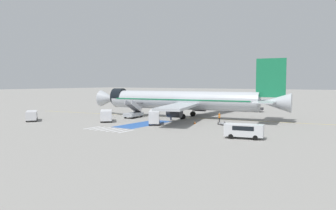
{
  "coord_description": "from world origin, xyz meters",
  "views": [
    {
      "loc": [
        33.96,
        -59.07,
        7.37
      ],
      "look_at": [
        -3.84,
        -0.53,
        2.54
      ],
      "focal_mm": 35.0,
      "sensor_mm": 36.0,
      "label": 1
    }
  ],
  "objects_px": {
    "service_van_3": "(106,115)",
    "traffic_cone_0": "(195,122)",
    "fuel_tanker": "(243,105)",
    "ground_crew_0": "(219,117)",
    "ground_crew_1": "(158,114)",
    "service_van_2": "(244,130)",
    "airliner": "(184,100)",
    "service_van_0": "(32,115)",
    "baggage_cart": "(225,124)",
    "ground_crew_2": "(171,115)",
    "boarding_stairs_forward": "(134,113)",
    "service_van_1": "(154,116)"
  },
  "relations": [
    {
      "from": "service_van_3",
      "to": "traffic_cone_0",
      "type": "relative_size",
      "value": 10.37
    },
    {
      "from": "fuel_tanker",
      "to": "service_van_3",
      "type": "distance_m",
      "value": 37.6
    },
    {
      "from": "ground_crew_0",
      "to": "ground_crew_1",
      "type": "bearing_deg",
      "value": -130.87
    },
    {
      "from": "service_van_2",
      "to": "ground_crew_1",
      "type": "xyz_separation_m",
      "value": [
        -22.27,
        12.43,
        -0.17
      ]
    },
    {
      "from": "airliner",
      "to": "ground_crew_0",
      "type": "distance_m",
      "value": 11.01
    },
    {
      "from": "service_van_0",
      "to": "baggage_cart",
      "type": "height_order",
      "value": "service_van_0"
    },
    {
      "from": "airliner",
      "to": "service_van_3",
      "type": "xyz_separation_m",
      "value": [
        -8.91,
        -13.82,
        -2.35
      ]
    },
    {
      "from": "airliner",
      "to": "baggage_cart",
      "type": "relative_size",
      "value": 14.06
    },
    {
      "from": "service_van_2",
      "to": "service_van_3",
      "type": "xyz_separation_m",
      "value": [
        -28.33,
        4.02,
        0.12
      ]
    },
    {
      "from": "ground_crew_1",
      "to": "ground_crew_2",
      "type": "height_order",
      "value": "ground_crew_2"
    },
    {
      "from": "service_van_0",
      "to": "ground_crew_0",
      "type": "bearing_deg",
      "value": 155.78
    },
    {
      "from": "service_van_3",
      "to": "baggage_cart",
      "type": "relative_size",
      "value": 1.68
    },
    {
      "from": "ground_crew_2",
      "to": "traffic_cone_0",
      "type": "height_order",
      "value": "ground_crew_2"
    },
    {
      "from": "fuel_tanker",
      "to": "service_van_0",
      "type": "distance_m",
      "value": 49.74
    },
    {
      "from": "service_van_3",
      "to": "ground_crew_2",
      "type": "distance_m",
      "value": 12.44
    },
    {
      "from": "service_van_2",
      "to": "baggage_cart",
      "type": "bearing_deg",
      "value": -158.11
    },
    {
      "from": "boarding_stairs_forward",
      "to": "service_van_0",
      "type": "relative_size",
      "value": 1.05
    },
    {
      "from": "boarding_stairs_forward",
      "to": "service_van_1",
      "type": "bearing_deg",
      "value": -41.49
    },
    {
      "from": "boarding_stairs_forward",
      "to": "airliner",
      "type": "bearing_deg",
      "value": 25.06
    },
    {
      "from": "service_van_2",
      "to": "service_van_3",
      "type": "distance_m",
      "value": 28.62
    },
    {
      "from": "ground_crew_1",
      "to": "traffic_cone_0",
      "type": "height_order",
      "value": "ground_crew_1"
    },
    {
      "from": "airliner",
      "to": "traffic_cone_0",
      "type": "xyz_separation_m",
      "value": [
        6.69,
        -7.73,
        -3.38
      ]
    },
    {
      "from": "boarding_stairs_forward",
      "to": "fuel_tanker",
      "type": "bearing_deg",
      "value": 54.0
    },
    {
      "from": "service_van_0",
      "to": "ground_crew_2",
      "type": "relative_size",
      "value": 2.98
    },
    {
      "from": "service_van_0",
      "to": "airliner",
      "type": "bearing_deg",
      "value": 171.8
    },
    {
      "from": "fuel_tanker",
      "to": "ground_crew_1",
      "type": "bearing_deg",
      "value": 153.14
    },
    {
      "from": "ground_crew_0",
      "to": "fuel_tanker",
      "type": "bearing_deg",
      "value": 143.93
    },
    {
      "from": "boarding_stairs_forward",
      "to": "baggage_cart",
      "type": "bearing_deg",
      "value": -10.52
    },
    {
      "from": "service_van_2",
      "to": "baggage_cart",
      "type": "height_order",
      "value": "service_van_2"
    },
    {
      "from": "boarding_stairs_forward",
      "to": "traffic_cone_0",
      "type": "relative_size",
      "value": 11.26
    },
    {
      "from": "traffic_cone_0",
      "to": "service_van_3",
      "type": "bearing_deg",
      "value": -158.69
    },
    {
      "from": "service_van_1",
      "to": "baggage_cart",
      "type": "bearing_deg",
      "value": 173.74
    },
    {
      "from": "ground_crew_1",
      "to": "airliner",
      "type": "bearing_deg",
      "value": 15.84
    },
    {
      "from": "service_van_3",
      "to": "ground_crew_0",
      "type": "distance_m",
      "value": 21.11
    },
    {
      "from": "service_van_0",
      "to": "service_van_2",
      "type": "height_order",
      "value": "service_van_2"
    },
    {
      "from": "service_van_2",
      "to": "service_van_0",
      "type": "bearing_deg",
      "value": -97.61
    },
    {
      "from": "service_van_1",
      "to": "baggage_cart",
      "type": "distance_m",
      "value": 12.32
    },
    {
      "from": "ground_crew_1",
      "to": "traffic_cone_0",
      "type": "xyz_separation_m",
      "value": [
        9.54,
        -2.33,
        -0.74
      ]
    },
    {
      "from": "service_van_0",
      "to": "traffic_cone_0",
      "type": "bearing_deg",
      "value": 152.7
    },
    {
      "from": "service_van_3",
      "to": "ground_crew_1",
      "type": "height_order",
      "value": "service_van_3"
    },
    {
      "from": "service_van_1",
      "to": "ground_crew_0",
      "type": "distance_m",
      "value": 11.95
    },
    {
      "from": "boarding_stairs_forward",
      "to": "service_van_3",
      "type": "height_order",
      "value": "boarding_stairs_forward"
    },
    {
      "from": "airliner",
      "to": "baggage_cart",
      "type": "xyz_separation_m",
      "value": [
        11.93,
        -6.58,
        -3.37
      ]
    },
    {
      "from": "airliner",
      "to": "fuel_tanker",
      "type": "bearing_deg",
      "value": -22.39
    },
    {
      "from": "fuel_tanker",
      "to": "service_van_0",
      "type": "bearing_deg",
      "value": 137.43
    },
    {
      "from": "ground_crew_0",
      "to": "ground_crew_1",
      "type": "relative_size",
      "value": 1.09
    },
    {
      "from": "boarding_stairs_forward",
      "to": "ground_crew_2",
      "type": "relative_size",
      "value": 3.13
    },
    {
      "from": "service_van_1",
      "to": "baggage_cart",
      "type": "height_order",
      "value": "service_van_1"
    },
    {
      "from": "fuel_tanker",
      "to": "ground_crew_0",
      "type": "distance_m",
      "value": 25.6
    },
    {
      "from": "baggage_cart",
      "to": "ground_crew_0",
      "type": "height_order",
      "value": "ground_crew_0"
    }
  ]
}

